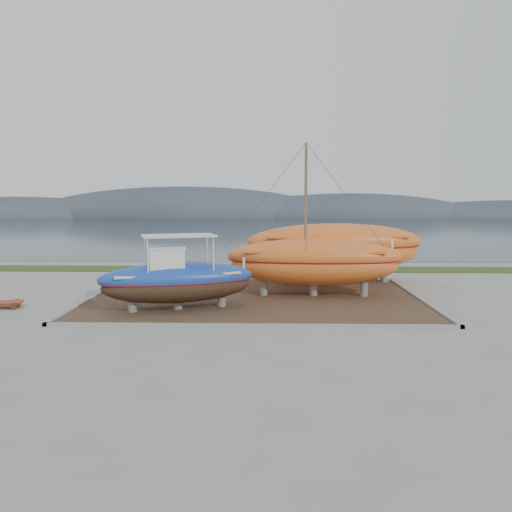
# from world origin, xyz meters

# --- Properties ---
(ground) EXTENTS (140.00, 140.00, 0.00)m
(ground) POSITION_xyz_m (0.00, 0.00, 0.00)
(ground) COLOR gray
(ground) RESTS_ON ground
(dirt_patch) EXTENTS (18.00, 12.00, 0.06)m
(dirt_patch) POSITION_xyz_m (0.00, 4.00, 0.03)
(dirt_patch) COLOR #422D1E
(dirt_patch) RESTS_ON ground
(curb_frame) EXTENTS (18.60, 12.60, 0.15)m
(curb_frame) POSITION_xyz_m (0.00, 4.00, 0.07)
(curb_frame) COLOR gray
(curb_frame) RESTS_ON ground
(grass_strip) EXTENTS (44.00, 3.00, 0.08)m
(grass_strip) POSITION_xyz_m (0.00, 15.50, 0.04)
(grass_strip) COLOR #284219
(grass_strip) RESTS_ON ground
(sea) EXTENTS (260.00, 100.00, 0.04)m
(sea) POSITION_xyz_m (0.00, 70.00, 0.00)
(sea) COLOR #192A33
(sea) RESTS_ON ground
(mountain_ridge) EXTENTS (200.00, 36.00, 20.00)m
(mountain_ridge) POSITION_xyz_m (0.00, 125.00, 0.00)
(mountain_ridge) COLOR #333D49
(mountain_ridge) RESTS_ON ground
(blue_caique) EXTENTS (8.11, 4.63, 3.73)m
(blue_caique) POSITION_xyz_m (-3.81, 1.17, 1.93)
(blue_caique) COLOR #1C45B0
(blue_caique) RESTS_ON dirt_patch
(white_dinghy) EXTENTS (3.90, 2.77, 1.10)m
(white_dinghy) POSITION_xyz_m (-5.32, 5.87, 0.61)
(white_dinghy) COLOR white
(white_dinghy) RESTS_ON dirt_patch
(orange_sailboat) EXTENTS (9.97, 3.17, 8.60)m
(orange_sailboat) POSITION_xyz_m (3.32, 4.81, 4.36)
(orange_sailboat) COLOR orange
(orange_sailboat) RESTS_ON dirt_patch
(orange_bare_hull) EXTENTS (11.89, 4.72, 3.80)m
(orange_bare_hull) POSITION_xyz_m (5.10, 9.17, 1.96)
(orange_bare_hull) COLOR orange
(orange_bare_hull) RESTS_ON dirt_patch
(red_trailer) EXTENTS (2.54, 1.76, 0.33)m
(red_trailer) POSITION_xyz_m (-12.73, 1.44, 0.16)
(red_trailer) COLOR #9F2611
(red_trailer) RESTS_ON ground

